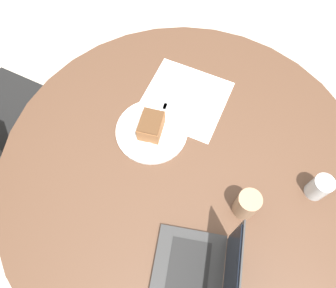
# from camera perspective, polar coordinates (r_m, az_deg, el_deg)

# --- Properties ---
(ground_plane) EXTENTS (12.00, 12.00, 0.00)m
(ground_plane) POSITION_cam_1_polar(r_m,az_deg,el_deg) (1.83, 1.84, -12.79)
(ground_plane) COLOR #B7AD9E
(dining_table) EXTENTS (1.26, 1.26, 0.76)m
(dining_table) POSITION_cam_1_polar(r_m,az_deg,el_deg) (1.23, 2.68, -6.39)
(dining_table) COLOR #4C3323
(dining_table) RESTS_ON ground_plane
(paper_document) EXTENTS (0.37, 0.38, 0.00)m
(paper_document) POSITION_cam_1_polar(r_m,az_deg,el_deg) (1.23, 2.81, 7.91)
(paper_document) COLOR white
(paper_document) RESTS_ON dining_table
(plate) EXTENTS (0.25, 0.25, 0.01)m
(plate) POSITION_cam_1_polar(r_m,az_deg,el_deg) (1.15, -2.85, 2.27)
(plate) COLOR white
(plate) RESTS_ON dining_table
(cake_slice) EXTENTS (0.11, 0.10, 0.07)m
(cake_slice) POSITION_cam_1_polar(r_m,az_deg,el_deg) (1.12, -2.95, 3.20)
(cake_slice) COLOR brown
(cake_slice) RESTS_ON plate
(fork) EXTENTS (0.17, 0.07, 0.00)m
(fork) POSITION_cam_1_polar(r_m,az_deg,el_deg) (1.17, -1.39, 4.48)
(fork) COLOR silver
(fork) RESTS_ON plate
(coffee_glass) EXTENTS (0.07, 0.07, 0.11)m
(coffee_glass) POSITION_cam_1_polar(r_m,az_deg,el_deg) (1.03, 13.53, -10.19)
(coffee_glass) COLOR #997556
(coffee_glass) RESTS_ON dining_table
(water_glass) EXTENTS (0.06, 0.06, 0.09)m
(water_glass) POSITION_cam_1_polar(r_m,az_deg,el_deg) (1.13, 24.84, -6.85)
(water_glass) COLOR silver
(water_glass) RESTS_ON dining_table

